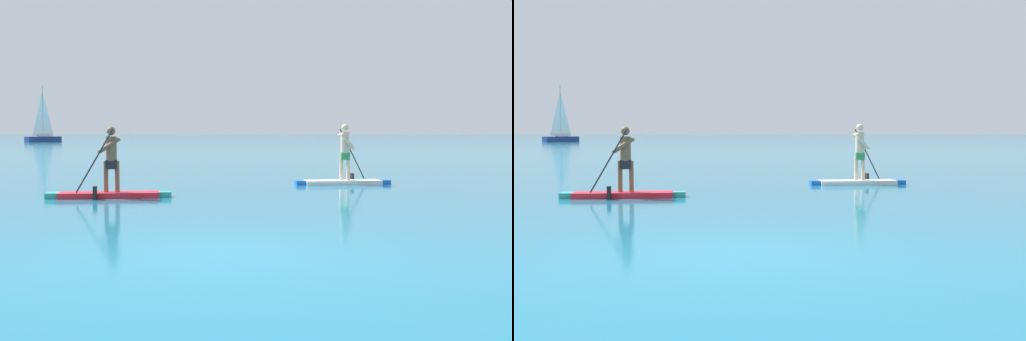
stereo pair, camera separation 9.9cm
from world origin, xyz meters
TOP-DOWN VIEW (x-y plane):
  - ground at (0.00, 0.00)m, footprint 440.00×440.00m
  - paddleboarder_mid_center at (-3.40, 7.33)m, footprint 3.03×1.11m
  - paddleboarder_far_right at (2.65, 11.66)m, footprint 2.92×1.14m
  - sailboat_left_horizon at (-32.04, 83.46)m, footprint 4.21×4.52m

SIDE VIEW (x-z plane):
  - ground at x=0.00m, z-range 0.00..0.00m
  - paddleboarder_mid_center at x=-3.40m, z-range -0.54..1.19m
  - paddleboarder_far_right at x=2.65m, z-range -0.55..1.28m
  - sailboat_left_horizon at x=-32.04m, z-range -2.80..4.93m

